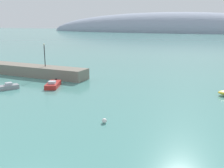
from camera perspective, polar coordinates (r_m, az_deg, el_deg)
The scene contains 6 objects.
breakwater_rocks at distance 55.31m, azimuth -17.48°, elevation 2.86°, with size 25.57×3.79×2.00m, color gray.
distant_ridge at distance 259.30m, azimuth 12.53°, elevation 10.82°, with size 246.42×56.59×35.95m, color #8E99AD.
motorboat_red_foreground at distance 44.43m, azimuth -12.49°, elevation -0.11°, with size 3.26×4.98×1.12m.
motorboat_grey_alongside_breakwater at distance 45.00m, azimuth -21.94°, elevation -0.66°, with size 3.48×4.27×1.05m.
mooring_buoy_white at distance 28.39m, azimuth -1.67°, elevation -7.86°, with size 0.53×0.53×0.53m, color silver.
harbor_lamp_post at distance 52.32m, azimuth -14.26°, elevation 6.59°, with size 0.36×0.36×4.38m.
Camera 1 is at (10.60, -11.83, 10.59)m, focal length 42.73 mm.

